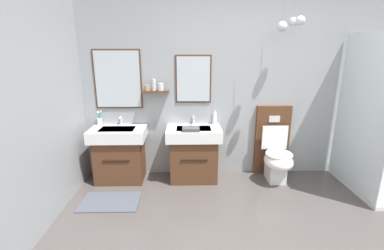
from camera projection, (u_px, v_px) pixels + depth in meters
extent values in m
cube|color=#999EA3|center=(249.00, 86.00, 3.68)|extent=(4.78, 0.12, 2.51)
cube|color=#4C301E|center=(118.00, 79.00, 3.55)|extent=(0.63, 0.02, 0.78)
cube|color=silver|center=(118.00, 79.00, 3.54)|extent=(0.59, 0.01, 0.74)
cube|color=#4C301E|center=(193.00, 79.00, 3.57)|extent=(0.48, 0.02, 0.63)
cube|color=silver|center=(193.00, 79.00, 3.56)|extent=(0.44, 0.01, 0.59)
cube|color=#56331E|center=(156.00, 91.00, 3.53)|extent=(0.36, 0.14, 0.02)
cylinder|color=gray|center=(147.00, 88.00, 3.50)|extent=(0.08, 0.08, 0.07)
cylinder|color=silver|center=(154.00, 85.00, 3.50)|extent=(0.05, 0.05, 0.15)
cylinder|color=silver|center=(161.00, 87.00, 3.50)|extent=(0.08, 0.08, 0.10)
sphere|color=silver|center=(293.00, 22.00, 3.21)|extent=(0.11, 0.11, 0.11)
cylinder|color=gray|center=(284.00, 0.00, 3.03)|extent=(0.01, 0.01, 0.46)
sphere|color=silver|center=(282.00, 26.00, 3.11)|extent=(0.12, 0.12, 0.12)
sphere|color=silver|center=(300.00, 21.00, 3.00)|extent=(0.11, 0.11, 0.11)
cube|color=#474C56|center=(110.00, 202.00, 3.16)|extent=(0.68, 0.44, 0.01)
cube|color=#56331E|center=(120.00, 159.00, 3.65)|extent=(0.63, 0.42, 0.59)
cube|color=black|center=(116.00, 161.00, 3.42)|extent=(0.34, 0.01, 0.02)
cube|color=white|center=(118.00, 134.00, 3.55)|extent=(0.73, 0.48, 0.15)
cube|color=silver|center=(117.00, 130.00, 3.50)|extent=(0.45, 0.26, 0.03)
cylinder|color=silver|center=(121.00, 120.00, 3.70)|extent=(0.03, 0.03, 0.11)
cylinder|color=silver|center=(120.00, 118.00, 3.63)|extent=(0.02, 0.11, 0.02)
cube|color=#56331E|center=(194.00, 159.00, 3.67)|extent=(0.63, 0.42, 0.59)
cube|color=black|center=(194.00, 160.00, 3.44)|extent=(0.34, 0.01, 0.02)
cube|color=white|center=(194.00, 133.00, 3.57)|extent=(0.73, 0.48, 0.15)
cube|color=silver|center=(194.00, 129.00, 3.53)|extent=(0.45, 0.26, 0.03)
cylinder|color=silver|center=(193.00, 120.00, 3.72)|extent=(0.03, 0.03, 0.11)
cylinder|color=silver|center=(193.00, 118.00, 3.65)|extent=(0.02, 0.11, 0.02)
cube|color=#56331E|center=(271.00, 140.00, 3.82)|extent=(0.48, 0.10, 1.00)
cube|color=silver|center=(274.00, 119.00, 3.68)|extent=(0.15, 0.01, 0.09)
cube|color=white|center=(275.00, 169.00, 3.65)|extent=(0.22, 0.30, 0.34)
ellipsoid|color=white|center=(278.00, 161.00, 3.54)|extent=(0.37, 0.46, 0.24)
torus|color=white|center=(279.00, 154.00, 3.51)|extent=(0.35, 0.35, 0.04)
cube|color=white|center=(275.00, 137.00, 3.68)|extent=(0.35, 0.03, 0.33)
cylinder|color=silver|center=(100.00, 122.00, 3.66)|extent=(0.07, 0.07, 0.09)
cylinder|color=#33B266|center=(101.00, 117.00, 3.65)|extent=(0.03, 0.03, 0.17)
cube|color=white|center=(101.00, 111.00, 3.64)|extent=(0.02, 0.02, 0.03)
cylinder|color=#33B266|center=(99.00, 118.00, 3.66)|extent=(0.02, 0.02, 0.16)
cube|color=white|center=(99.00, 112.00, 3.63)|extent=(0.01, 0.02, 0.03)
cylinder|color=#2D84DB|center=(99.00, 118.00, 3.64)|extent=(0.03, 0.02, 0.17)
cube|color=white|center=(98.00, 112.00, 3.62)|extent=(0.02, 0.02, 0.03)
cylinder|color=white|center=(214.00, 119.00, 3.70)|extent=(0.06, 0.06, 0.16)
cylinder|color=silver|center=(215.00, 112.00, 3.67)|extent=(0.02, 0.02, 0.04)
cube|color=#47474C|center=(191.00, 129.00, 3.41)|extent=(0.22, 0.16, 0.04)
cube|color=white|center=(382.00, 186.00, 3.47)|extent=(0.87, 1.01, 0.05)
cube|color=silver|center=(362.00, 114.00, 3.20)|extent=(0.02, 1.01, 1.90)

